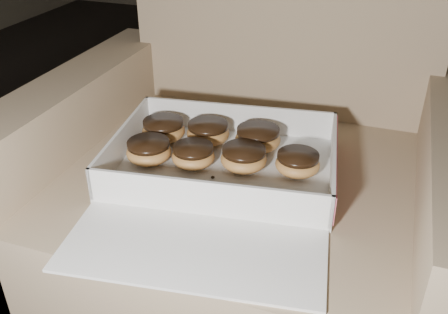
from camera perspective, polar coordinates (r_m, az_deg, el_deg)
floor at (r=1.41m, az=0.97°, el=-8.67°), size 4.50×4.50×0.00m
armchair at (r=1.05m, az=2.95°, el=-5.10°), size 0.85×0.71×0.88m
bakery_box at (r=0.89m, az=-0.33°, el=-2.17°), size 0.46×0.52×0.07m
donut_a at (r=0.91m, az=2.27°, el=-0.08°), size 0.09×0.09×0.04m
donut_b at (r=0.98m, az=3.89°, el=2.17°), size 0.09×0.09×0.04m
donut_c at (r=0.93m, az=-3.53°, el=0.23°), size 0.08×0.08×0.04m
donut_d at (r=0.95m, az=-8.60°, el=0.72°), size 0.08×0.08×0.04m
donut_e at (r=0.91m, az=8.41°, el=-0.67°), size 0.08×0.08×0.04m
donut_f at (r=1.02m, az=-6.92°, el=3.14°), size 0.09×0.09×0.04m
donut_g at (r=1.00m, az=-1.83°, el=2.86°), size 0.09×0.09×0.04m
crumb_a at (r=0.90m, az=-1.30°, el=-2.32°), size 0.01×0.01×0.00m
crumb_b at (r=0.86m, az=-10.91°, el=-4.39°), size 0.01×0.01×0.00m
crumb_c at (r=0.89m, az=-5.84°, el=-2.90°), size 0.01×0.01×0.00m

